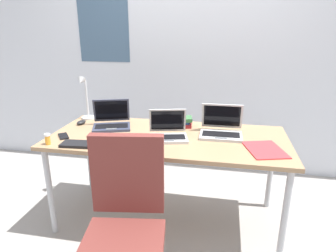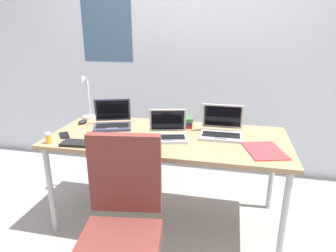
# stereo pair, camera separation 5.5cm
# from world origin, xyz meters

# --- Properties ---
(ground_plane) EXTENTS (12.00, 12.00, 0.00)m
(ground_plane) POSITION_xyz_m (0.00, 0.00, 0.00)
(ground_plane) COLOR gray
(wall_back) EXTENTS (6.00, 0.13, 2.60)m
(wall_back) POSITION_xyz_m (-0.00, 1.10, 1.30)
(wall_back) COLOR silver
(wall_back) RESTS_ON ground_plane
(desk) EXTENTS (1.80, 0.80, 0.74)m
(desk) POSITION_xyz_m (0.00, 0.00, 0.68)
(desk) COLOR #9E7A56
(desk) RESTS_ON ground_plane
(desk_lamp) EXTENTS (0.12, 0.18, 0.40)m
(desk_lamp) POSITION_xyz_m (-0.80, 0.28, 0.94)
(desk_lamp) COLOR silver
(desk_lamp) RESTS_ON desk
(laptop_by_keyboard) EXTENTS (0.32, 0.29, 0.23)m
(laptop_by_keyboard) POSITION_xyz_m (0.40, 0.10, 0.79)
(laptop_by_keyboard) COLOR #B7BABC
(laptop_by_keyboard) RESTS_ON desk
(laptop_near_lamp) EXTENTS (0.37, 0.35, 0.22)m
(laptop_near_lamp) POSITION_xyz_m (-0.50, 0.12, 0.79)
(laptop_near_lamp) COLOR #33384C
(laptop_near_lamp) RESTS_ON desk
(laptop_back_left) EXTENTS (0.33, 0.30, 0.21)m
(laptop_back_left) POSITION_xyz_m (0.01, -0.04, 0.78)
(laptop_back_left) COLOR #B7BABC
(laptop_back_left) RESTS_ON desk
(external_keyboard) EXTENTS (0.34, 0.15, 0.02)m
(external_keyboard) POSITION_xyz_m (-0.54, -0.31, 0.75)
(external_keyboard) COLOR black
(external_keyboard) RESTS_ON desk
(computer_mouse) EXTENTS (0.08, 0.11, 0.03)m
(computer_mouse) POSITION_xyz_m (-0.79, 0.14, 0.76)
(computer_mouse) COLOR black
(computer_mouse) RESTS_ON desk
(cell_phone) EXTENTS (0.13, 0.15, 0.01)m
(cell_phone) POSITION_xyz_m (-0.78, -0.17, 0.74)
(cell_phone) COLOR black
(cell_phone) RESTS_ON desk
(pill_bottle) EXTENTS (0.04, 0.04, 0.08)m
(pill_bottle) POSITION_xyz_m (-0.81, -0.33, 0.78)
(pill_bottle) COLOR gold
(pill_bottle) RESTS_ON desk
(book_stack) EXTENTS (0.21, 0.16, 0.08)m
(book_stack) POSITION_xyz_m (0.05, 0.24, 0.78)
(book_stack) COLOR maroon
(book_stack) RESTS_ON desk
(paper_folder_back_right) EXTENTS (0.31, 0.36, 0.01)m
(paper_folder_back_right) POSITION_xyz_m (0.70, -0.15, 0.74)
(paper_folder_back_right) COLOR red
(paper_folder_back_right) RESTS_ON desk
(office_chair) EXTENTS (0.52, 0.57, 0.97)m
(office_chair) POSITION_xyz_m (-0.09, -0.80, 0.40)
(office_chair) COLOR black
(office_chair) RESTS_ON ground_plane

